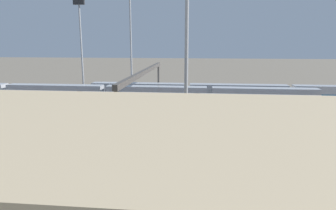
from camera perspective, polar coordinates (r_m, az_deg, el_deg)
name	(u,v)px	position (r m, az deg, el deg)	size (l,w,h in m)	color
ground_plane	(152,116)	(58.57, -2.99, -2.07)	(400.00, 400.00, 0.00)	#756B5B
track_bed_0	(163,99)	(75.50, -0.93, 1.15)	(140.00, 2.80, 0.12)	#3D3833
track_bed_1	(160,103)	(70.63, -1.42, 0.40)	(140.00, 2.80, 0.12)	#4C443D
track_bed_2	(157,107)	(65.78, -1.98, -0.46)	(140.00, 2.80, 0.12)	#3D3833
track_bed_3	(154,113)	(60.96, -2.63, -1.46)	(140.00, 2.80, 0.12)	#4C443D
track_bed_4	(150,119)	(56.16, -3.39, -2.62)	(140.00, 2.80, 0.12)	#3D3833
track_bed_5	(145,126)	(51.41, -4.29, -4.00)	(140.00, 2.80, 0.12)	#3D3833
track_bed_6	(139,135)	(46.71, -5.38, -5.66)	(140.00, 2.80, 0.12)	#4C443D
track_bed_7	(132,147)	(42.07, -6.73, -7.69)	(140.00, 2.80, 0.12)	#3D3833
train_on_track_3	(136,103)	(61.18, -6.00, 0.42)	(71.40, 3.06, 3.80)	silver
train_on_track_0	(238,92)	(75.18, 12.88, 2.29)	(71.40, 3.06, 3.80)	#B7BABF
train_on_track_1	(105,94)	(73.09, -11.63, 2.11)	(95.60, 3.00, 3.80)	#B7BABF
light_mast_0	(81,35)	(82.22, -15.94, 12.47)	(2.80, 0.70, 24.06)	#9EA0A5
light_mast_1	(187,9)	(36.49, 3.55, 17.40)	(2.80, 0.70, 27.72)	#9EA0A5
light_mast_2	(130,24)	(78.54, -7.01, 14.68)	(2.80, 0.70, 28.57)	#9EA0A5
signal_gantry	(144,76)	(57.44, -4.44, 5.48)	(0.70, 40.00, 8.80)	#4C4742
maintenance_shed	(180,199)	(19.13, 2.34, -17.08)	(38.47, 18.85, 9.64)	tan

